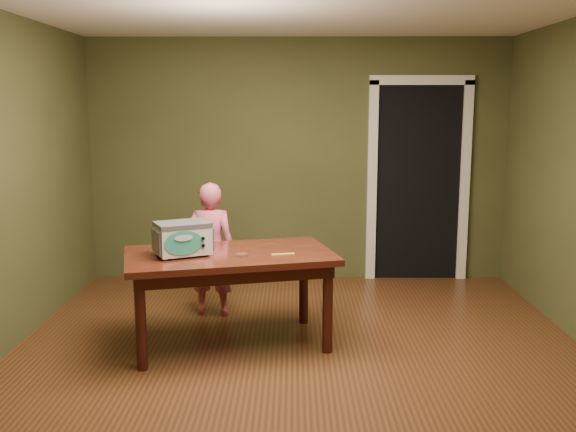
{
  "coord_description": "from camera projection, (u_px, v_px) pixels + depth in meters",
  "views": [
    {
      "loc": [
        -0.05,
        -4.42,
        1.89
      ],
      "look_at": [
        -0.1,
        1.0,
        0.95
      ],
      "focal_mm": 40.0,
      "sensor_mm": 36.0,
      "label": 1
    }
  ],
  "objects": [
    {
      "name": "room_shell",
      "position": [
        301.0,
        132.0,
        4.39
      ],
      "size": [
        4.52,
        5.02,
        2.61
      ],
      "color": "#494C29",
      "rests_on": "ground"
    },
    {
      "name": "toy_oven",
      "position": [
        183.0,
        237.0,
        4.9
      ],
      "size": [
        0.49,
        0.42,
        0.26
      ],
      "rotation": [
        0.0,
        0.0,
        0.45
      ],
      "color": "#4C4F54",
      "rests_on": "dining_table"
    },
    {
      "name": "baking_pan",
      "position": [
        242.0,
        255.0,
        4.89
      ],
      "size": [
        0.1,
        0.1,
        0.02
      ],
      "color": "silver",
      "rests_on": "dining_table"
    },
    {
      "name": "spatula",
      "position": [
        283.0,
        254.0,
        4.95
      ],
      "size": [
        0.18,
        0.07,
        0.01
      ],
      "primitive_type": "cube",
      "rotation": [
        0.0,
        0.0,
        0.24
      ],
      "color": "#F5DF6A",
      "rests_on": "dining_table"
    },
    {
      "name": "dining_table",
      "position": [
        230.0,
        265.0,
        5.03
      ],
      "size": [
        1.77,
        1.27,
        0.75
      ],
      "rotation": [
        0.0,
        0.0,
        0.25
      ],
      "color": "#3C140D",
      "rests_on": "floor"
    },
    {
      "name": "child",
      "position": [
        211.0,
        249.0,
        5.78
      ],
      "size": [
        0.47,
        0.34,
        1.22
      ],
      "primitive_type": "imported",
      "rotation": [
        0.0,
        0.0,
        3.03
      ],
      "color": "#DE5B7B",
      "rests_on": "floor"
    },
    {
      "name": "floor",
      "position": [
        300.0,
        367.0,
        4.68
      ],
      "size": [
        5.0,
        5.0,
        0.0
      ],
      "primitive_type": "plane",
      "color": "brown",
      "rests_on": "ground"
    },
    {
      "name": "doorway",
      "position": [
        413.0,
        180.0,
        7.23
      ],
      "size": [
        1.1,
        0.66,
        2.25
      ],
      "color": "black",
      "rests_on": "ground"
    }
  ]
}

